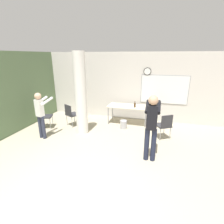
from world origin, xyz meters
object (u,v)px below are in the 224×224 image
(chair_mid_room, at_px, (164,124))
(bottle_on_table, at_px, (135,105))
(chair_by_left_wall, at_px, (44,115))
(folding_table, at_px, (128,107))
(person_playing_side, at_px, (152,123))
(person_watching_back, at_px, (41,112))
(chair_near_pillar, at_px, (71,113))

(chair_mid_room, bearing_deg, bottle_on_table, 139.52)
(bottle_on_table, relative_size, chair_by_left_wall, 0.28)
(folding_table, distance_m, person_playing_side, 2.68)
(folding_table, xyz_separation_m, bottle_on_table, (0.28, -0.12, 0.14))
(chair_mid_room, bearing_deg, person_watching_back, -165.14)
(chair_mid_room, distance_m, person_playing_side, 1.49)
(person_watching_back, bearing_deg, person_playing_side, -5.25)
(bottle_on_table, relative_size, person_watching_back, 0.16)
(folding_table, height_order, chair_by_left_wall, chair_by_left_wall)
(bottle_on_table, relative_size, person_playing_side, 0.14)
(chair_mid_room, xyz_separation_m, person_playing_side, (-0.35, -1.36, 0.52))
(bottle_on_table, bearing_deg, person_watching_back, -144.08)
(folding_table, bearing_deg, bottle_on_table, -22.18)
(bottle_on_table, height_order, person_watching_back, person_watching_back)
(folding_table, relative_size, bottle_on_table, 6.66)
(chair_near_pillar, relative_size, person_watching_back, 0.56)
(bottle_on_table, distance_m, person_watching_back, 3.40)
(folding_table, relative_size, chair_by_left_wall, 1.84)
(bottle_on_table, height_order, chair_near_pillar, bottle_on_table)
(bottle_on_table, xyz_separation_m, chair_near_pillar, (-2.35, -0.77, -0.31))
(chair_mid_room, bearing_deg, person_playing_side, -104.34)
(folding_table, xyz_separation_m, person_playing_side, (1.07, -2.44, 0.35))
(bottle_on_table, relative_size, chair_mid_room, 0.28)
(chair_mid_room, height_order, chair_near_pillar, same)
(chair_by_left_wall, xyz_separation_m, chair_near_pillar, (0.91, 0.46, 0.00))
(person_watching_back, height_order, person_playing_side, person_playing_side)
(chair_mid_room, relative_size, person_watching_back, 0.56)
(folding_table, distance_m, person_watching_back, 3.26)
(chair_by_left_wall, bearing_deg, person_watching_back, -56.85)
(person_playing_side, bearing_deg, person_watching_back, 174.75)
(chair_near_pillar, xyz_separation_m, person_playing_side, (3.13, -1.55, 0.52))
(chair_by_left_wall, xyz_separation_m, person_playing_side, (4.04, -1.09, 0.52))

